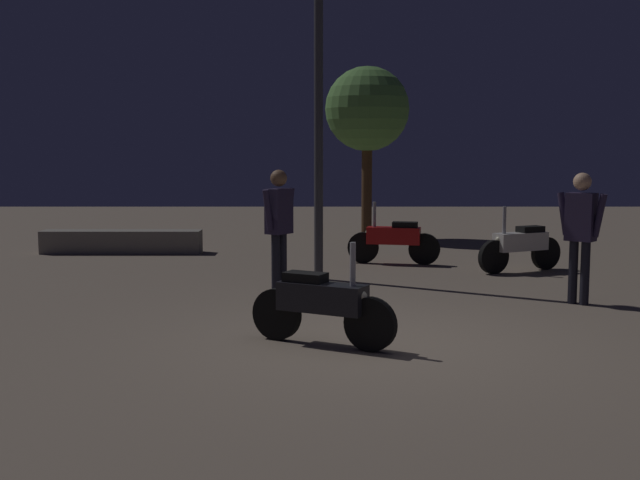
{
  "coord_description": "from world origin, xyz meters",
  "views": [
    {
      "loc": [
        -0.56,
        -8.31,
        2.06
      ],
      "look_at": [
        -0.53,
        0.88,
        1.0
      ],
      "focal_mm": 44.71,
      "sensor_mm": 36.0,
      "label": 1
    }
  ],
  "objects_px": {
    "motorcycle_black_foreground": "(320,304)",
    "person_bystander_far": "(579,226)",
    "streetlamp_near": "(317,57)",
    "person_rider_beside": "(277,219)",
    "motorcycle_red_parked_left": "(392,240)",
    "motorcycle_white_parked_right": "(519,246)"
  },
  "relations": [
    {
      "from": "motorcycle_red_parked_left",
      "to": "person_rider_beside",
      "type": "distance_m",
      "value": 3.54
    },
    {
      "from": "motorcycle_black_foreground",
      "to": "streetlamp_near",
      "type": "xyz_separation_m",
      "value": [
        -0.04,
        4.27,
        3.02
      ]
    },
    {
      "from": "motorcycle_white_parked_right",
      "to": "person_rider_beside",
      "type": "height_order",
      "value": "person_rider_beside"
    },
    {
      "from": "motorcycle_red_parked_left",
      "to": "person_rider_beside",
      "type": "height_order",
      "value": "person_rider_beside"
    },
    {
      "from": "motorcycle_black_foreground",
      "to": "person_rider_beside",
      "type": "distance_m",
      "value": 3.15
    },
    {
      "from": "motorcycle_black_foreground",
      "to": "person_bystander_far",
      "type": "xyz_separation_m",
      "value": [
        3.41,
        2.23,
        0.61
      ]
    },
    {
      "from": "motorcycle_black_foreground",
      "to": "motorcycle_red_parked_left",
      "type": "distance_m",
      "value": 6.09
    },
    {
      "from": "motorcycle_red_parked_left",
      "to": "streetlamp_near",
      "type": "xyz_separation_m",
      "value": [
        -1.35,
        -1.69,
        3.02
      ]
    },
    {
      "from": "motorcycle_white_parked_right",
      "to": "person_rider_beside",
      "type": "bearing_deg",
      "value": 1.69
    },
    {
      "from": "motorcycle_black_foreground",
      "to": "motorcycle_white_parked_right",
      "type": "bearing_deg",
      "value": 83.61
    },
    {
      "from": "motorcycle_black_foreground",
      "to": "person_rider_beside",
      "type": "height_order",
      "value": "person_rider_beside"
    },
    {
      "from": "motorcycle_black_foreground",
      "to": "person_bystander_far",
      "type": "bearing_deg",
      "value": 60.26
    },
    {
      "from": "person_bystander_far",
      "to": "streetlamp_near",
      "type": "height_order",
      "value": "streetlamp_near"
    },
    {
      "from": "motorcycle_black_foreground",
      "to": "person_bystander_far",
      "type": "relative_size",
      "value": 0.87
    },
    {
      "from": "motorcycle_white_parked_right",
      "to": "streetlamp_near",
      "type": "distance_m",
      "value": 4.6
    },
    {
      "from": "person_bystander_far",
      "to": "streetlamp_near",
      "type": "relative_size",
      "value": 0.32
    },
    {
      "from": "person_bystander_far",
      "to": "streetlamp_near",
      "type": "bearing_deg",
      "value": 98.36
    },
    {
      "from": "motorcycle_white_parked_right",
      "to": "person_rider_beside",
      "type": "xyz_separation_m",
      "value": [
        -3.95,
        -2.02,
        0.62
      ]
    },
    {
      "from": "person_bystander_far",
      "to": "streetlamp_near",
      "type": "distance_m",
      "value": 4.68
    },
    {
      "from": "motorcycle_red_parked_left",
      "to": "person_bystander_far",
      "type": "distance_m",
      "value": 4.33
    },
    {
      "from": "motorcycle_red_parked_left",
      "to": "streetlamp_near",
      "type": "height_order",
      "value": "streetlamp_near"
    },
    {
      "from": "motorcycle_red_parked_left",
      "to": "streetlamp_near",
      "type": "relative_size",
      "value": 0.3
    }
  ]
}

